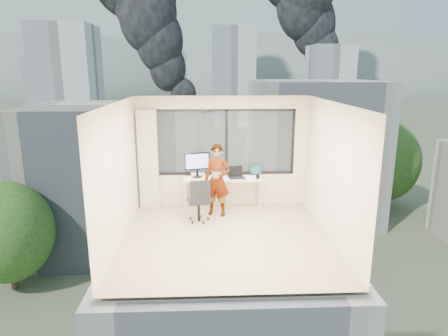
{
  "coord_description": "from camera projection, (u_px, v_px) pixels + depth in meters",
  "views": [
    {
      "loc": [
        -0.35,
        -7.04,
        3.17
      ],
      "look_at": [
        0.0,
        1.0,
        1.15
      ],
      "focal_mm": 31.42,
      "sensor_mm": 36.0,
      "label": 1
    }
  ],
  "objects": [
    {
      "name": "chair",
      "position": [
        199.0,
        199.0,
        8.34
      ],
      "size": [
        0.59,
        0.59,
        0.98
      ],
      "primitive_type": null,
      "rotation": [
        0.0,
        0.0,
        0.2
      ],
      "color": "black",
      "rests_on": "floor"
    },
    {
      "name": "tree_c",
      "position": [
        384.0,
        169.0,
        49.48
      ],
      "size": [
        8.4,
        8.4,
        10.0
      ],
      "primitive_type": null,
      "color": "#224416",
      "rests_on": "exterior_ground"
    },
    {
      "name": "near_bldg_a",
      "position": [
        119.0,
        178.0,
        38.0
      ],
      "size": [
        16.0,
        12.0,
        14.0
      ],
      "primitive_type": "cube",
      "color": "#F5E7CD",
      "rests_on": "exterior_ground"
    },
    {
      "name": "desk",
      "position": [
        223.0,
        193.0,
        9.12
      ],
      "size": [
        1.8,
        0.6,
        0.75
      ],
      "primitive_type": "cube",
      "color": "#D5AF8E",
      "rests_on": "floor"
    },
    {
      "name": "laptop",
      "position": [
        237.0,
        173.0,
        9.02
      ],
      "size": [
        0.44,
        0.45,
        0.23
      ],
      "primitive_type": null,
      "rotation": [
        0.0,
        0.0,
        0.25
      ],
      "color": "black",
      "rests_on": "desk"
    },
    {
      "name": "smoke_plume_b",
      "position": [
        335.0,
        13.0,
        168.08
      ],
      "size": [
        30.0,
        18.0,
        70.0
      ],
      "primitive_type": null,
      "color": "black",
      "rests_on": "exterior_ground"
    },
    {
      "name": "hill_b",
      "position": [
        328.0,
        91.0,
        325.29
      ],
      "size": [
        300.0,
        220.0,
        96.0
      ],
      "primitive_type": "ellipsoid",
      "color": "slate",
      "rests_on": "exterior_ground"
    },
    {
      "name": "curtain",
      "position": [
        148.0,
        160.0,
        9.08
      ],
      "size": [
        0.45,
        0.14,
        2.3
      ],
      "primitive_type": "cube",
      "color": "beige",
      "rests_on": "floor"
    },
    {
      "name": "hill_a",
      "position": [
        59.0,
        92.0,
        316.12
      ],
      "size": [
        288.0,
        216.0,
        90.0
      ],
      "primitive_type": "ellipsoid",
      "color": "slate",
      "rests_on": "exterior_ground"
    },
    {
      "name": "wall_front",
      "position": [
        233.0,
        211.0,
        5.35
      ],
      "size": [
        4.0,
        0.01,
        2.6
      ],
      "primitive_type": "cube",
      "color": "beige",
      "rests_on": "ground"
    },
    {
      "name": "window_wall",
      "position": [
        224.0,
        142.0,
        9.17
      ],
      "size": [
        3.3,
        0.16,
        1.55
      ],
      "primitive_type": null,
      "color": "black",
      "rests_on": "ground"
    },
    {
      "name": "pen_cup",
      "position": [
        258.0,
        176.0,
        8.97
      ],
      "size": [
        0.11,
        0.11,
        0.11
      ],
      "primitive_type": "cylinder",
      "rotation": [
        0.0,
        0.0,
        -0.31
      ],
      "color": "black",
      "rests_on": "desk"
    },
    {
      "name": "near_bldg_b",
      "position": [
        312.0,
        150.0,
        46.39
      ],
      "size": [
        14.0,
        13.0,
        16.0
      ],
      "primitive_type": "cube",
      "color": "white",
      "rests_on": "exterior_ground"
    },
    {
      "name": "game_console",
      "position": [
        198.0,
        174.0,
        9.24
      ],
      "size": [
        0.35,
        0.32,
        0.07
      ],
      "primitive_type": "cube",
      "rotation": [
        0.0,
        0.0,
        0.31
      ],
      "color": "white",
      "rests_on": "desk"
    },
    {
      "name": "exterior_ground",
      "position": [
        208.0,
        124.0,
        127.3
      ],
      "size": [
        400.0,
        400.0,
        0.04
      ],
      "primitive_type": "cube",
      "color": "#515B3D",
      "rests_on": "ground"
    },
    {
      "name": "monitor",
      "position": [
        197.0,
        165.0,
        9.04
      ],
      "size": [
        0.6,
        0.25,
        0.59
      ],
      "primitive_type": null,
      "rotation": [
        0.0,
        0.0,
        0.22
      ],
      "color": "black",
      "rests_on": "desk"
    },
    {
      "name": "floor",
      "position": [
        226.0,
        238.0,
        7.61
      ],
      "size": [
        4.0,
        4.0,
        0.01
      ],
      "primitive_type": "cube",
      "color": "#D6B78B",
      "rests_on": "ground"
    },
    {
      "name": "far_tower_d",
      "position": [
        52.0,
        86.0,
        151.2
      ],
      "size": [
        16.0,
        14.0,
        22.0
      ],
      "primitive_type": "cube",
      "color": "silver",
      "rests_on": "exterior_ground"
    },
    {
      "name": "tree_b",
      "position": [
        270.0,
        255.0,
        27.53
      ],
      "size": [
        7.6,
        7.6,
        9.0
      ],
      "primitive_type": null,
      "color": "#224416",
      "rests_on": "exterior_ground"
    },
    {
      "name": "wall_right",
      "position": [
        332.0,
        172.0,
        7.37
      ],
      "size": [
        0.01,
        4.0,
        2.6
      ],
      "primitive_type": "cube",
      "color": "beige",
      "rests_on": "ground"
    },
    {
      "name": "far_tower_c",
      "position": [
        329.0,
        82.0,
        145.4
      ],
      "size": [
        15.0,
        15.0,
        26.0
      ],
      "primitive_type": "cube",
      "color": "silver",
      "rests_on": "exterior_ground"
    },
    {
      "name": "person",
      "position": [
        217.0,
        180.0,
        8.63
      ],
      "size": [
        0.68,
        0.56,
        1.61
      ],
      "primitive_type": "imported",
      "rotation": [
        0.0,
        0.0,
        -0.34
      ],
      "color": "#2D2D33",
      "rests_on": "floor"
    },
    {
      "name": "ceiling",
      "position": [
        226.0,
        103.0,
        6.97
      ],
      "size": [
        4.0,
        4.0,
        0.01
      ],
      "primitive_type": "cube",
      "color": "white",
      "rests_on": "ground"
    },
    {
      "name": "far_tower_b",
      "position": [
        233.0,
        77.0,
        123.99
      ],
      "size": [
        13.0,
        13.0,
        30.0
      ],
      "primitive_type": "cube",
      "color": "silver",
      "rests_on": "exterior_ground"
    },
    {
      "name": "cellphone",
      "position": [
        244.0,
        179.0,
        8.93
      ],
      "size": [
        0.12,
        0.07,
        0.01
      ],
      "primitive_type": "cube",
      "rotation": [
        0.0,
        0.0,
        -0.13
      ],
      "color": "black",
      "rests_on": "desk"
    },
    {
      "name": "far_tower_a",
      "position": [
        69.0,
        83.0,
        98.21
      ],
      "size": [
        14.0,
        14.0,
        28.0
      ],
      "primitive_type": "cube",
      "color": "silver",
      "rests_on": "exterior_ground"
    },
    {
      "name": "tree_a",
      "position": [
        9.0,
        243.0,
        30.69
      ],
      "size": [
        7.0,
        7.0,
        8.0
      ],
      "primitive_type": null,
      "color": "#224416",
      "rests_on": "exterior_ground"
    },
    {
      "name": "handbag",
      "position": [
        256.0,
        170.0,
        9.27
      ],
      "size": [
        0.32,
        0.21,
        0.22
      ],
      "primitive_type": "ellipsoid",
      "rotation": [
        0.0,
        0.0,
        -0.22
      ],
      "color": "#0C4B4C",
      "rests_on": "desk"
    },
    {
      "name": "wall_left",
      "position": [
        118.0,
        174.0,
        7.21
      ],
      "size": [
        0.01,
        4.0,
        2.6
      ],
      "primitive_type": "cube",
      "color": "beige",
      "rests_on": "ground"
    }
  ]
}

